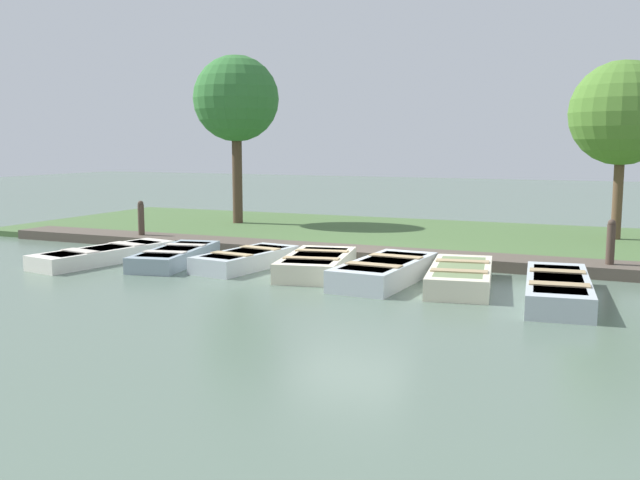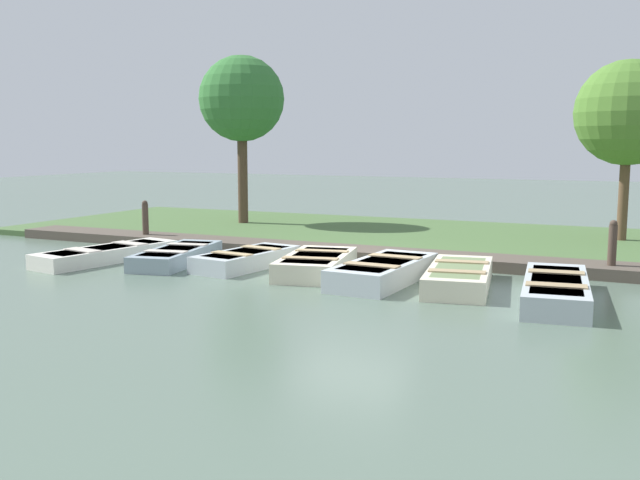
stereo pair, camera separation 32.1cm
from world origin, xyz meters
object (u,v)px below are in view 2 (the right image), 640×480
at_px(rowboat_5, 459,277).
at_px(mooring_post_near, 145,222).
at_px(rowboat_4, 384,271).
at_px(park_tree_far_left, 242,100).
at_px(rowboat_6, 556,290).
at_px(rowboat_3, 316,264).
at_px(rowboat_0, 107,254).
at_px(mooring_post_far, 612,249).
at_px(park_tree_left, 628,113).
at_px(rowboat_1, 177,255).
at_px(rowboat_2, 247,259).

height_order(rowboat_5, mooring_post_near, mooring_post_near).
relative_size(rowboat_4, park_tree_far_left, 0.57).
height_order(rowboat_6, mooring_post_near, mooring_post_near).
bearing_deg(rowboat_3, rowboat_4, 69.53).
distance_m(rowboat_0, mooring_post_far, 10.88).
relative_size(rowboat_4, rowboat_5, 1.01).
bearing_deg(rowboat_5, mooring_post_far, 122.71).
relative_size(mooring_post_far, park_tree_left, 0.24).
bearing_deg(mooring_post_near, rowboat_1, 49.51).
height_order(rowboat_0, rowboat_2, rowboat_2).
distance_m(rowboat_3, rowboat_4, 1.58).
xyz_separation_m(rowboat_0, rowboat_2, (-0.64, 3.31, 0.02)).
bearing_deg(rowboat_2, rowboat_0, -70.82).
relative_size(rowboat_5, mooring_post_near, 2.61).
relative_size(park_tree_far_left, park_tree_left, 1.12).
xyz_separation_m(rowboat_5, park_tree_left, (-7.10, 2.54, 3.22)).
xyz_separation_m(rowboat_1, rowboat_5, (-0.01, 6.38, 0.02)).
xyz_separation_m(mooring_post_far, park_tree_far_left, (-4.22, -11.06, 3.41)).
bearing_deg(rowboat_5, rowboat_3, -101.68).
height_order(rowboat_6, park_tree_left, park_tree_left).
relative_size(mooring_post_near, park_tree_left, 0.24).
distance_m(rowboat_1, park_tree_far_left, 7.84).
bearing_deg(park_tree_far_left, rowboat_4, 47.03).
height_order(rowboat_0, rowboat_5, rowboat_5).
bearing_deg(park_tree_left, rowboat_2, -46.43).
bearing_deg(mooring_post_far, park_tree_far_left, -110.87).
height_order(rowboat_6, mooring_post_far, mooring_post_far).
bearing_deg(mooring_post_near, rowboat_2, 64.65).
bearing_deg(rowboat_6, rowboat_0, -96.93).
bearing_deg(rowboat_6, mooring_post_near, -110.87).
distance_m(rowboat_0, rowboat_6, 9.79).
xyz_separation_m(rowboat_0, mooring_post_far, (-2.70, 10.54, 0.41)).
distance_m(rowboat_6, mooring_post_near, 11.18).
distance_m(rowboat_3, rowboat_5, 3.01).
xyz_separation_m(rowboat_0, rowboat_4, (-0.31, 6.56, 0.05)).
xyz_separation_m(rowboat_4, mooring_post_far, (-2.38, 3.98, 0.37)).
bearing_deg(rowboat_5, rowboat_2, -101.69).
distance_m(rowboat_2, park_tree_left, 10.51).
xyz_separation_m(rowboat_2, rowboat_6, (0.70, 6.48, 0.02)).
bearing_deg(rowboat_1, mooring_post_near, -141.24).
bearing_deg(park_tree_far_left, mooring_post_near, -6.86).
relative_size(rowboat_3, park_tree_far_left, 0.53).
relative_size(rowboat_2, mooring_post_near, 2.37).
bearing_deg(rowboat_3, park_tree_left, 130.20).
xyz_separation_m(rowboat_0, rowboat_1, (-0.42, 1.63, 0.01)).
bearing_deg(park_tree_left, rowboat_3, -38.51).
bearing_deg(mooring_post_near, park_tree_left, 112.65).
distance_m(rowboat_3, mooring_post_near, 6.42).
relative_size(rowboat_2, mooring_post_far, 2.37).
xyz_separation_m(rowboat_2, park_tree_far_left, (-6.28, -3.83, 3.81)).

